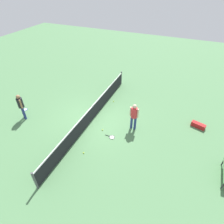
{
  "coord_description": "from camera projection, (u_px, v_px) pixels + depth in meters",
  "views": [
    {
      "loc": [
        -7.82,
        -4.68,
        7.52
      ],
      "look_at": [
        0.12,
        -1.29,
        0.9
      ],
      "focal_mm": 30.18,
      "sensor_mm": 36.0,
      "label": 1
    }
  ],
  "objects": [
    {
      "name": "ground_plane",
      "position": [
        92.0,
        120.0,
        11.75
      ],
      "size": [
        40.0,
        40.0,
        0.0
      ],
      "primitive_type": "plane",
      "color": "#4C7A4C"
    },
    {
      "name": "court_net",
      "position": [
        92.0,
        113.0,
        11.44
      ],
      "size": [
        10.09,
        0.09,
        1.07
      ],
      "color": "#4C4C51",
      "rests_on": "ground_plane"
    },
    {
      "name": "player_near_side",
      "position": [
        134.0,
        115.0,
        10.5
      ],
      "size": [
        0.36,
        0.52,
        1.7
      ],
      "color": "navy",
      "rests_on": "ground_plane"
    },
    {
      "name": "player_far_side",
      "position": [
        21.0,
        105.0,
        11.26
      ],
      "size": [
        0.47,
        0.49,
        1.7
      ],
      "color": "navy",
      "rests_on": "ground_plane"
    },
    {
      "name": "tennis_racket_near_player",
      "position": [
        112.0,
        137.0,
        10.51
      ],
      "size": [
        0.33,
        0.59,
        0.03
      ],
      "color": "black",
      "rests_on": "ground_plane"
    },
    {
      "name": "tennis_racket_far_player",
      "position": [
        25.0,
        110.0,
        12.54
      ],
      "size": [
        0.61,
        0.4,
        0.03
      ],
      "color": "blue",
      "rests_on": "ground_plane"
    },
    {
      "name": "tennis_ball_near_player",
      "position": [
        114.0,
        101.0,
        13.29
      ],
      "size": [
        0.07,
        0.07,
        0.07
      ],
      "primitive_type": "sphere",
      "color": "#C6E033",
      "rests_on": "ground_plane"
    },
    {
      "name": "tennis_ball_by_net",
      "position": [
        84.0,
        153.0,
        9.59
      ],
      "size": [
        0.07,
        0.07,
        0.07
      ],
      "primitive_type": "sphere",
      "color": "#C6E033",
      "rests_on": "ground_plane"
    },
    {
      "name": "tennis_ball_midcourt",
      "position": [
        102.0,
        130.0,
        10.94
      ],
      "size": [
        0.07,
        0.07,
        0.07
      ],
      "primitive_type": "sphere",
      "color": "#C6E033",
      "rests_on": "ground_plane"
    },
    {
      "name": "equipment_bag",
      "position": [
        199.0,
        126.0,
        11.09
      ],
      "size": [
        0.5,
        0.85,
        0.28
      ],
      "color": "#B21E1E",
      "rests_on": "ground_plane"
    }
  ]
}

